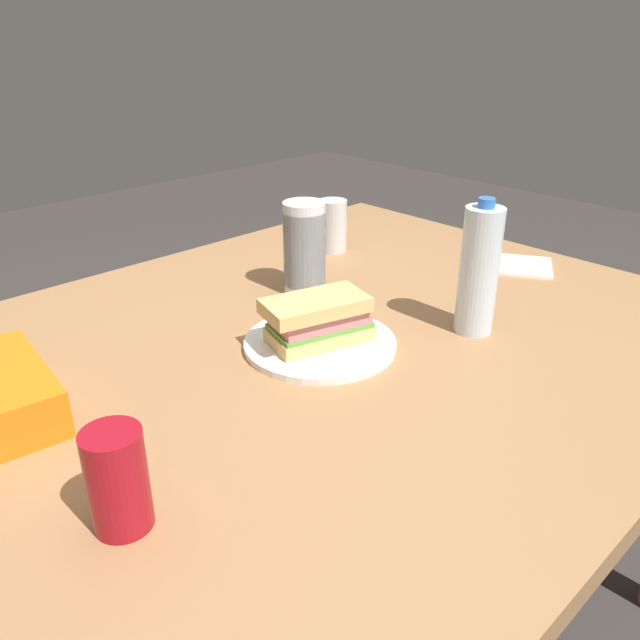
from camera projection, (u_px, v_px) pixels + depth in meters
name	position (u px, v px, depth m)	size (l,w,h in m)	color
dining_table	(305.00, 390.00, 1.12)	(1.50, 1.12, 0.75)	#9E7047
paper_plate	(320.00, 343.00, 1.09)	(0.26, 0.26, 0.01)	white
sandwich	(319.00, 319.00, 1.07)	(0.20, 0.14, 0.08)	#DBB26B
soda_can_red	(118.00, 480.00, 0.69)	(0.07, 0.07, 0.12)	maroon
water_bottle_tall	(479.00, 271.00, 1.10)	(0.07, 0.07, 0.24)	silver
plastic_cup_stack	(304.00, 248.00, 1.27)	(0.08, 0.08, 0.18)	silver
soda_can_silver	(333.00, 226.00, 1.51)	(0.07, 0.07, 0.12)	silver
paper_napkin	(521.00, 266.00, 1.43)	(0.13, 0.13, 0.01)	white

